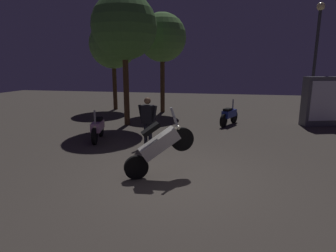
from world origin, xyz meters
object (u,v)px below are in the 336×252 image
object	(u,v)px
motorcycle_pink_parked_right	(98,128)
streetlamp_near	(316,47)
motorcycle_white_foreground	(159,146)
person_rider_beside	(148,118)
motorcycle_blue_parked_left	(229,115)
kiosk_billboard	(322,101)

from	to	relation	value
motorcycle_pink_parked_right	streetlamp_near	size ratio (longest dim) A/B	0.30
motorcycle_white_foreground	motorcycle_pink_parked_right	world-z (taller)	motorcycle_white_foreground
motorcycle_white_foreground	motorcycle_pink_parked_right	distance (m)	3.95
streetlamp_near	person_rider_beside	bearing A→B (deg)	-135.62
person_rider_beside	streetlamp_near	xyz separation A→B (m)	(6.56, 6.42, 2.46)
motorcycle_white_foreground	person_rider_beside	world-z (taller)	motorcycle_white_foreground
motorcycle_white_foreground	motorcycle_pink_parked_right	size ratio (longest dim) A/B	1.00
motorcycle_white_foreground	motorcycle_pink_parked_right	bearing A→B (deg)	108.11
motorcycle_blue_parked_left	person_rider_beside	bearing A→B (deg)	170.60
motorcycle_white_foreground	motorcycle_blue_parked_left	size ratio (longest dim) A/B	1.05
motorcycle_white_foreground	kiosk_billboard	bearing A→B (deg)	23.35
motorcycle_pink_parked_right	streetlamp_near	world-z (taller)	streetlamp_near
motorcycle_blue_parked_left	streetlamp_near	bearing A→B (deg)	-31.95
motorcycle_white_foreground	streetlamp_near	xyz separation A→B (m)	(5.63, 8.80, 2.65)
motorcycle_white_foreground	motorcycle_blue_parked_left	distance (m)	6.44
motorcycle_blue_parked_left	motorcycle_white_foreground	bearing A→B (deg)	-170.27
person_rider_beside	streetlamp_near	size ratio (longest dim) A/B	0.29
person_rider_beside	kiosk_billboard	size ratio (longest dim) A/B	0.75
motorcycle_pink_parked_right	streetlamp_near	distance (m)	10.83
motorcycle_pink_parked_right	kiosk_billboard	distance (m)	9.39
motorcycle_white_foreground	motorcycle_blue_parked_left	xyz separation A→B (m)	(1.68, 6.21, -0.31)
motorcycle_blue_parked_left	person_rider_beside	distance (m)	4.66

